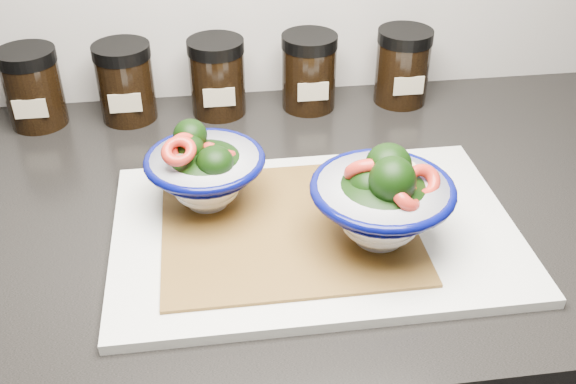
{
  "coord_description": "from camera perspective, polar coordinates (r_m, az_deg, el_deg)",
  "views": [
    {
      "loc": [
        -0.07,
        0.78,
        1.37
      ],
      "look_at": [
        0.01,
        1.38,
        0.96
      ],
      "focal_mm": 42.0,
      "sensor_mm": 36.0,
      "label": 1
    }
  ],
  "objects": [
    {
      "name": "countertop",
      "position": [
        0.83,
        -1.42,
        -1.81
      ],
      "size": [
        3.5,
        0.6,
        0.04
      ],
      "primitive_type": "cube",
      "color": "black",
      "rests_on": "cabinet"
    },
    {
      "name": "cutting_board",
      "position": [
        0.76,
        2.27,
        -3.31
      ],
      "size": [
        0.45,
        0.3,
        0.01
      ],
      "primitive_type": "cube",
      "color": "silver",
      "rests_on": "countertop"
    },
    {
      "name": "bamboo_mat",
      "position": [
        0.76,
        0.0,
        -2.87
      ],
      "size": [
        0.28,
        0.24,
        0.0
      ],
      "primitive_type": "cube",
      "color": "olive",
      "rests_on": "cutting_board"
    },
    {
      "name": "bowl_left",
      "position": [
        0.77,
        -7.03,
        1.79
      ],
      "size": [
        0.14,
        0.14,
        0.1
      ],
      "rotation": [
        0.0,
        0.0,
        -0.34
      ],
      "color": "white",
      "rests_on": "bamboo_mat"
    },
    {
      "name": "bowl_right",
      "position": [
        0.71,
        7.98,
        -0.72
      ],
      "size": [
        0.15,
        0.15,
        0.11
      ],
      "rotation": [
        0.0,
        0.0,
        0.39
      ],
      "color": "white",
      "rests_on": "bamboo_mat"
    },
    {
      "name": "spice_jar_a",
      "position": [
        1.03,
        -20.79,
        8.28
      ],
      "size": [
        0.08,
        0.08,
        0.11
      ],
      "color": "black",
      "rests_on": "countertop"
    },
    {
      "name": "spice_jar_b",
      "position": [
        1.0,
        -13.59,
        9.03
      ],
      "size": [
        0.08,
        0.08,
        0.11
      ],
      "color": "black",
      "rests_on": "countertop"
    },
    {
      "name": "spice_jar_c",
      "position": [
        1.0,
        -6.0,
        9.67
      ],
      "size": [
        0.08,
        0.08,
        0.11
      ],
      "color": "black",
      "rests_on": "countertop"
    },
    {
      "name": "spice_jar_d",
      "position": [
        1.01,
        1.79,
        10.16
      ],
      "size": [
        0.08,
        0.08,
        0.11
      ],
      "color": "black",
      "rests_on": "countertop"
    },
    {
      "name": "spice_jar_e",
      "position": [
        1.04,
        9.67,
        10.46
      ],
      "size": [
        0.08,
        0.08,
        0.11
      ],
      "color": "black",
      "rests_on": "countertop"
    }
  ]
}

